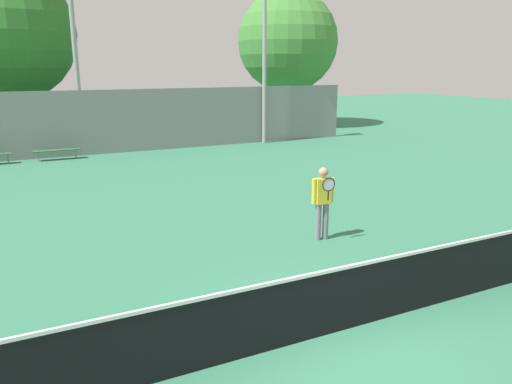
% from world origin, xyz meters
% --- Properties ---
extents(ground_plane, '(100.00, 100.00, 0.00)m').
position_xyz_m(ground_plane, '(0.00, 0.00, 0.00)').
color(ground_plane, '#337556').
extents(tennis_net, '(11.58, 0.09, 1.06)m').
position_xyz_m(tennis_net, '(0.00, 0.00, 0.54)').
color(tennis_net, '#195128').
rests_on(tennis_net, ground_plane).
extents(tennis_player, '(0.54, 0.44, 1.72)m').
position_xyz_m(tennis_player, '(2.24, 3.62, 0.98)').
color(tennis_player, slate).
rests_on(tennis_player, ground_plane).
extents(bench_courtside_far, '(1.92, 0.40, 0.43)m').
position_xyz_m(bench_courtside_far, '(-2.30, 17.25, 0.40)').
color(bench_courtside_far, '#28663D').
rests_on(bench_courtside_far, ground_plane).
extents(light_pole_near_left, '(0.90, 0.60, 10.46)m').
position_xyz_m(light_pole_near_left, '(-1.09, 18.07, 6.32)').
color(light_pole_near_left, '#939399').
rests_on(light_pole_near_left, ground_plane).
extents(light_pole_center_back, '(0.90, 0.60, 8.90)m').
position_xyz_m(light_pole_center_back, '(7.97, 17.62, 5.61)').
color(light_pole_center_back, '#939399').
rests_on(light_pole_center_back, ground_plane).
extents(back_fence, '(25.48, 0.06, 2.90)m').
position_xyz_m(back_fence, '(0.00, 17.89, 1.45)').
color(back_fence, gray).
rests_on(back_fence, ground_plane).
extents(tree_green_tall, '(6.47, 6.47, 8.71)m').
position_xyz_m(tree_green_tall, '(-3.64, 22.09, 5.47)').
color(tree_green_tall, brown).
rests_on(tree_green_tall, ground_plane).
extents(tree_dark_dense, '(6.52, 6.52, 8.73)m').
position_xyz_m(tree_dark_dense, '(12.86, 23.75, 5.46)').
color(tree_dark_dense, brown).
rests_on(tree_dark_dense, ground_plane).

